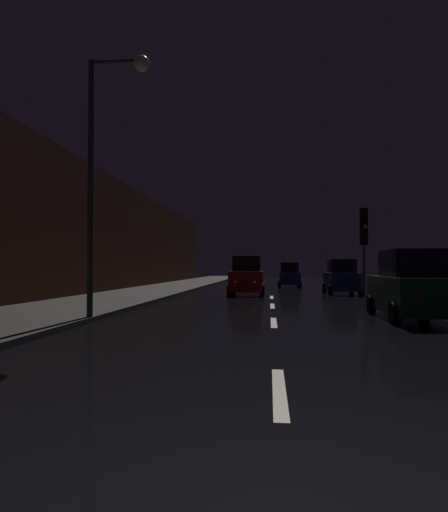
{
  "coord_description": "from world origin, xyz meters",
  "views": [
    {
      "loc": [
        -0.11,
        -2.36,
        1.48
      ],
      "look_at": [
        -1.67,
        12.85,
        1.87
      ],
      "focal_mm": 31.22,
      "sensor_mm": 36.0,
      "label": 1
    }
  ],
  "objects_px": {
    "car_approaching_headlights": "(247,277)",
    "car_parked_right_far": "(341,278)",
    "car_parked_right_near": "(411,287)",
    "car_distant_taillights": "(289,276)",
    "traffic_light_far_right": "(364,233)",
    "streetlamp_overhead": "(107,146)"
  },
  "relations": [
    {
      "from": "car_approaching_headlights",
      "to": "car_parked_right_far",
      "type": "height_order",
      "value": "car_approaching_headlights"
    },
    {
      "from": "car_parked_right_far",
      "to": "car_parked_right_near",
      "type": "height_order",
      "value": "car_parked_right_near"
    },
    {
      "from": "car_distant_taillights",
      "to": "car_approaching_headlights",
      "type": "bearing_deg",
      "value": 164.57
    },
    {
      "from": "traffic_light_far_right",
      "to": "car_parked_right_far",
      "type": "relative_size",
      "value": 1.18
    },
    {
      "from": "car_parked_right_far",
      "to": "traffic_light_far_right",
      "type": "bearing_deg",
      "value": -160.01
    },
    {
      "from": "car_parked_right_far",
      "to": "streetlamp_overhead",
      "type": "bearing_deg",
      "value": 149.15
    },
    {
      "from": "streetlamp_overhead",
      "to": "car_approaching_headlights",
      "type": "xyz_separation_m",
      "value": [
        3.13,
        12.82,
        -3.81
      ]
    },
    {
      "from": "car_distant_taillights",
      "to": "car_parked_right_near",
      "type": "xyz_separation_m",
      "value": [
        2.53,
        -20.99,
        0.06
      ]
    },
    {
      "from": "streetlamp_overhead",
      "to": "car_distant_taillights",
      "type": "bearing_deg",
      "value": 75.54
    },
    {
      "from": "streetlamp_overhead",
      "to": "car_approaching_headlights",
      "type": "distance_m",
      "value": 13.74
    },
    {
      "from": "car_parked_right_far",
      "to": "car_distant_taillights",
      "type": "bearing_deg",
      "value": 16.29
    },
    {
      "from": "streetlamp_overhead",
      "to": "car_parked_right_near",
      "type": "height_order",
      "value": "streetlamp_overhead"
    },
    {
      "from": "car_parked_right_far",
      "to": "car_parked_right_near",
      "type": "xyz_separation_m",
      "value": [
        -0.0,
        -12.33,
        0.02
      ]
    },
    {
      "from": "car_approaching_headlights",
      "to": "traffic_light_far_right",
      "type": "bearing_deg",
      "value": 80.59
    },
    {
      "from": "car_distant_taillights",
      "to": "car_parked_right_near",
      "type": "height_order",
      "value": "car_parked_right_near"
    },
    {
      "from": "traffic_light_far_right",
      "to": "streetlamp_overhead",
      "type": "xyz_separation_m",
      "value": [
        -9.19,
        -11.82,
        1.51
      ]
    },
    {
      "from": "car_approaching_headlights",
      "to": "car_distant_taillights",
      "type": "xyz_separation_m",
      "value": [
        2.72,
        9.87,
        -0.11
      ]
    },
    {
      "from": "traffic_light_far_right",
      "to": "streetlamp_overhead",
      "type": "distance_m",
      "value": 15.04
    },
    {
      "from": "car_parked_right_near",
      "to": "car_parked_right_far",
      "type": "bearing_deg",
      "value": -0.0
    },
    {
      "from": "streetlamp_overhead",
      "to": "car_distant_taillights",
      "type": "relative_size",
      "value": 1.96
    },
    {
      "from": "car_parked_right_far",
      "to": "car_parked_right_near",
      "type": "distance_m",
      "value": 12.33
    },
    {
      "from": "streetlamp_overhead",
      "to": "car_approaching_headlights",
      "type": "height_order",
      "value": "streetlamp_overhead"
    }
  ]
}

